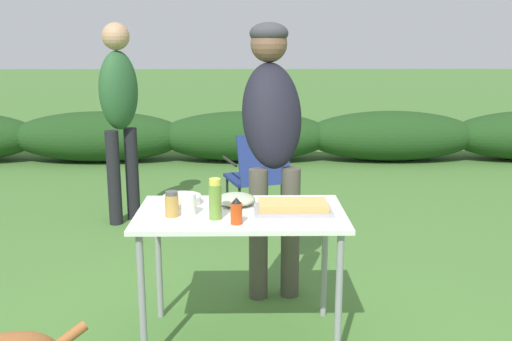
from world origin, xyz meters
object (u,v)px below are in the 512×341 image
at_px(mixing_bowl, 236,199).
at_px(spice_jar, 172,204).
at_px(standing_person_in_olive_jacket, 119,104).
at_px(hot_sauce_bottle, 236,211).
at_px(paper_cup_stack, 188,204).
at_px(food_tray, 293,207).
at_px(standing_person_in_red_jacket, 272,126).
at_px(camp_chair_green_behind_table, 258,172).
at_px(relish_jar, 215,199).
at_px(plate_stack, 182,200).
at_px(folding_table, 241,225).

distance_m(mixing_bowl, spice_jar, 0.38).
bearing_deg(standing_person_in_olive_jacket, hot_sauce_bottle, -115.61).
height_order(mixing_bowl, paper_cup_stack, paper_cup_stack).
distance_m(paper_cup_stack, hot_sauce_bottle, 0.29).
height_order(food_tray, paper_cup_stack, paper_cup_stack).
height_order(spice_jar, standing_person_in_red_jacket, standing_person_in_red_jacket).
bearing_deg(mixing_bowl, spice_jar, -147.45).
bearing_deg(standing_person_in_olive_jacket, camp_chair_green_behind_table, -52.21).
xyz_separation_m(spice_jar, hot_sauce_bottle, (0.33, -0.12, -0.00)).
distance_m(relish_jar, hot_sauce_bottle, 0.14).
distance_m(food_tray, camp_chair_green_behind_table, 2.13).
relative_size(food_tray, standing_person_in_olive_jacket, 0.23).
bearing_deg(hot_sauce_bottle, relish_jar, 143.23).
bearing_deg(food_tray, mixing_bowl, 155.44).
bearing_deg(standing_person_in_olive_jacket, spice_jar, -121.78).
height_order(food_tray, plate_stack, food_tray).
xyz_separation_m(food_tray, standing_person_in_red_jacket, (-0.09, 0.68, 0.33)).
bearing_deg(paper_cup_stack, spice_jar, -160.93).
height_order(mixing_bowl, standing_person_in_red_jacket, standing_person_in_red_jacket).
relative_size(folding_table, plate_stack, 5.23).
relative_size(folding_table, standing_person_in_olive_jacket, 0.62).
relative_size(paper_cup_stack, standing_person_in_red_jacket, 0.07).
distance_m(food_tray, standing_person_in_olive_jacket, 2.56).
distance_m(food_tray, mixing_bowl, 0.33).
relative_size(food_tray, plate_stack, 1.94).
bearing_deg(standing_person_in_olive_jacket, paper_cup_stack, -119.66).
xyz_separation_m(standing_person_in_red_jacket, standing_person_in_olive_jacket, (-1.28, 1.47, -0.02)).
bearing_deg(plate_stack, standing_person_in_olive_jacket, 111.10).
distance_m(hot_sauce_bottle, camp_chair_green_behind_table, 2.33).
bearing_deg(spice_jar, standing_person_in_red_jacket, 54.01).
xyz_separation_m(hot_sauce_bottle, camp_chair_green_behind_table, (0.14, 2.30, -0.34)).
xyz_separation_m(mixing_bowl, hot_sauce_bottle, (0.01, -0.33, 0.03)).
relative_size(plate_stack, paper_cup_stack, 1.86).
bearing_deg(standing_person_in_red_jacket, relish_jar, -118.98).
distance_m(folding_table, food_tray, 0.29).
xyz_separation_m(hot_sauce_bottle, standing_person_in_red_jacket, (0.21, 0.87, 0.29)).
bearing_deg(hot_sauce_bottle, spice_jar, 159.46).
bearing_deg(standing_person_in_olive_jacket, folding_table, -113.15).
bearing_deg(food_tray, hot_sauce_bottle, -146.83).
distance_m(food_tray, spice_jar, 0.63).
relative_size(food_tray, standing_person_in_red_jacket, 0.23).
bearing_deg(standing_person_in_olive_jacket, food_tray, -107.78).
bearing_deg(mixing_bowl, standing_person_in_olive_jacket, 117.90).
bearing_deg(food_tray, standing_person_in_red_jacket, 97.15).
bearing_deg(spice_jar, plate_stack, 83.76).
xyz_separation_m(mixing_bowl, relish_jar, (-0.10, -0.25, 0.07)).
bearing_deg(mixing_bowl, folding_table, -76.69).
height_order(paper_cup_stack, relish_jar, relish_jar).
xyz_separation_m(plate_stack, spice_jar, (-0.03, -0.23, 0.04)).
xyz_separation_m(plate_stack, paper_cup_stack, (0.06, -0.20, 0.03)).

